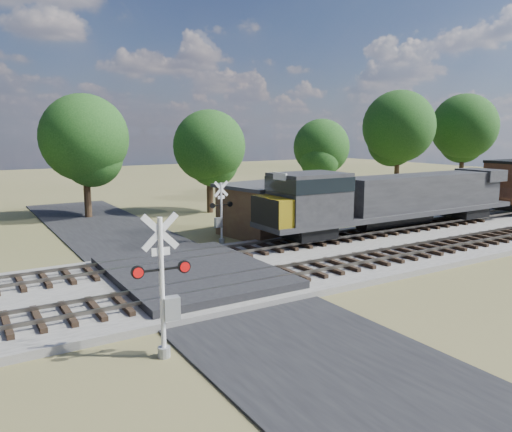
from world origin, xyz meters
TOP-DOWN VIEW (x-y plane):
  - ground at (0.00, 0.00)m, footprint 160.00×160.00m
  - ballast_bed at (10.00, 0.50)m, footprint 140.00×10.00m
  - road at (0.00, 0.00)m, footprint 7.00×60.00m
  - crossing_panel at (0.00, 0.50)m, footprint 7.00×9.00m
  - track_near at (3.12, -2.00)m, footprint 140.00×2.60m
  - track_far at (3.12, 3.00)m, footprint 140.00×2.60m
  - crossing_signal_near at (-3.93, -6.41)m, footprint 1.83×0.41m
  - crossing_signal_far at (4.87, 6.89)m, footprint 1.58×0.34m
  - equipment_shed at (8.54, 7.68)m, footprint 5.82×5.82m
  - treeline at (10.32, 19.85)m, footprint 81.25×10.62m

SIDE VIEW (x-z plane):
  - ground at x=0.00m, z-range 0.00..0.00m
  - road at x=0.00m, z-range 0.00..0.08m
  - ballast_bed at x=10.00m, z-range 0.00..0.30m
  - crossing_panel at x=0.00m, z-range 0.01..0.62m
  - track_near at x=3.12m, z-range 0.25..0.58m
  - track_far at x=3.12m, z-range 0.25..0.58m
  - crossing_signal_far at x=4.87m, z-range -0.33..3.59m
  - equipment_shed at x=8.54m, z-range 0.02..3.47m
  - crossing_signal_near at x=-3.93m, z-range -0.38..4.17m
  - treeline at x=10.32m, z-range 0.94..12.46m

